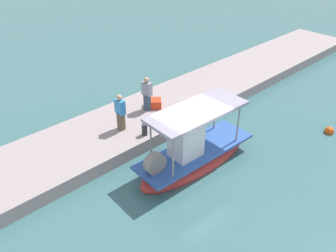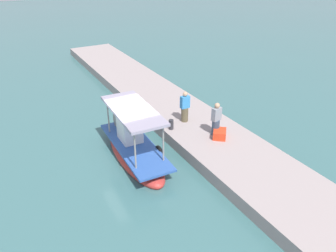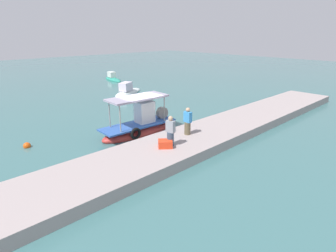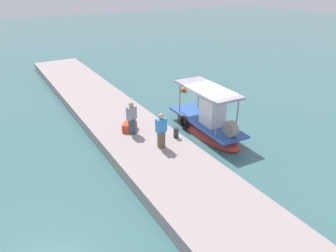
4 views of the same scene
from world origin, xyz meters
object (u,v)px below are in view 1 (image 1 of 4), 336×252
at_px(fisherman_by_crate, 121,114).
at_px(cargo_crate, 153,103).
at_px(mooring_bollard, 145,130).
at_px(main_fishing_boat, 193,154).
at_px(fisherman_near_bollard, 147,95).
at_px(marker_buoy, 329,131).

bearing_deg(fisherman_by_crate, cargo_crate, -166.94).
relative_size(fisherman_by_crate, mooring_bollard, 3.25).
relative_size(main_fishing_boat, mooring_bollard, 10.69).
bearing_deg(fisherman_by_crate, fisherman_near_bollard, -164.12).
bearing_deg(fisherman_near_bollard, cargo_crate, 177.19).
xyz_separation_m(main_fishing_boat, cargo_crate, (-1.27, -3.81, 0.28)).
xyz_separation_m(fisherman_near_bollard, marker_buoy, (-5.22, 6.44, -1.22)).
xyz_separation_m(mooring_bollard, cargo_crate, (-1.84, -1.56, -0.06)).
xyz_separation_m(main_fishing_boat, fisherman_near_bollard, (-0.92, -3.83, 0.82)).
bearing_deg(fisherman_by_crate, main_fishing_boat, 106.62).
distance_m(main_fishing_boat, fisherman_near_bollard, 4.02).
relative_size(main_fishing_boat, cargo_crate, 7.27).
bearing_deg(main_fishing_boat, cargo_crate, -108.50).
distance_m(main_fishing_boat, marker_buoy, 6.68).
bearing_deg(marker_buoy, main_fishing_boat, -23.03).
xyz_separation_m(fisherman_near_bollard, cargo_crate, (-0.36, 0.02, -0.54)).
bearing_deg(main_fishing_boat, fisherman_near_bollard, -103.50).
xyz_separation_m(main_fishing_boat, marker_buoy, (-6.14, 2.61, -0.40)).
distance_m(fisherman_by_crate, cargo_crate, 2.38).
distance_m(mooring_bollard, cargo_crate, 2.41).
bearing_deg(mooring_bollard, fisherman_near_bollard, -133.22).
height_order(main_fishing_boat, cargo_crate, main_fishing_boat).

